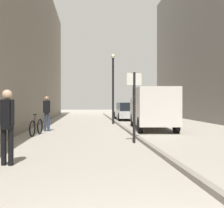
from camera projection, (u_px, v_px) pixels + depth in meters
The scene contains 9 objects.
ground_plane at pixel (97, 132), 13.97m from camera, with size 80.00×80.00×0.00m, color #A8A093.
kerb_strip at pixel (128, 130), 14.11m from camera, with size 0.16×40.00×0.12m, color gray.
pedestrian_main_foreground at pixel (47, 111), 14.32m from camera, with size 0.36×0.23×1.81m.
pedestrian_mid_block at pixel (7, 122), 6.63m from camera, with size 0.35×0.25×1.81m.
delivery_van at pixel (152, 107), 15.27m from camera, with size 2.33×5.40×2.23m.
parked_car at pixel (127, 111), 23.43m from camera, with size 1.86×4.21×1.45m.
street_sign_post at pixel (134, 101), 10.22m from camera, with size 0.59×0.19×2.60m.
lamp_post at pixel (113, 84), 18.96m from camera, with size 0.28×0.28×4.76m.
bicycle_leaning at pixel (36, 127), 12.51m from camera, with size 0.31×1.76×0.98m.
Camera 1 is at (-0.50, -1.97, 1.51)m, focal length 44.68 mm.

